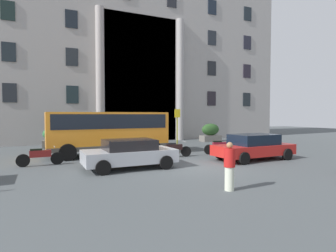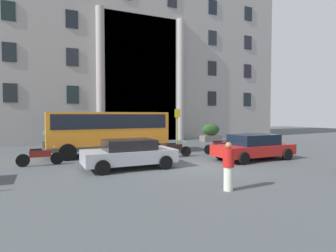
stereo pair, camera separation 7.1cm
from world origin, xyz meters
name	(u,v)px [view 2 (the right image)]	position (x,y,z in m)	size (l,w,h in m)	color
ground_plane	(200,168)	(0.00, 0.00, -0.06)	(80.00, 64.00, 0.12)	#484E50
office_building_facade	(114,48)	(0.01, 17.48, 9.28)	(33.77, 9.61, 18.58)	#9B9693
orange_minibus	(108,129)	(-3.13, 5.50, 1.55)	(6.96, 2.69, 2.57)	orange
bus_stop_sign	(177,124)	(2.20, 7.03, 1.74)	(0.44, 0.08, 2.83)	#949519
hedge_planter_far_west	(211,133)	(7.14, 10.25, 0.78)	(1.82, 0.98, 1.62)	#65615B
hedge_planter_west	(114,135)	(-1.77, 10.18, 0.82)	(1.64, 0.78, 1.70)	slate
hedge_planter_entrance_right	(53,138)	(-6.08, 10.83, 0.72)	(1.48, 0.80, 1.48)	#6F685A
parked_compact_extra	(254,147)	(3.66, 0.62, 0.71)	(4.52, 2.22, 1.38)	red
parked_sedan_far	(129,153)	(-3.12, 1.05, 0.68)	(4.13, 2.17, 1.31)	#B3B8BF
scooter_by_planter	(173,149)	(0.09, 3.18, 0.46)	(2.03, 0.56, 0.89)	black
motorcycle_far_end	(39,156)	(-6.85, 3.35, 0.46)	(2.08, 0.55, 0.89)	black
motorcycle_near_kerb	(219,147)	(3.19, 3.13, 0.46)	(2.01, 0.71, 0.89)	black
pedestrian_man_crossing	(228,166)	(-1.22, -3.80, 0.78)	(0.36, 0.36, 1.56)	beige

